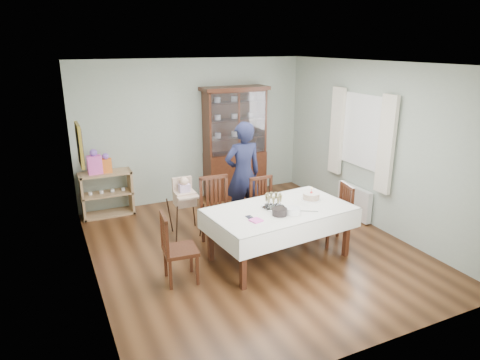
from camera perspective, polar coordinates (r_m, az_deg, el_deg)
floor at (r=6.56m, az=1.61°, el=-9.03°), size 5.00×5.00×0.00m
room_shell at (r=6.45m, az=-0.39°, el=6.59°), size 5.00×5.00×5.00m
dining_table at (r=6.14m, az=5.25°, el=-7.07°), size 2.10×1.34×0.76m
china_cabinet at (r=8.41m, az=-0.68°, el=5.20°), size 1.30×0.48×2.18m
sideboard at (r=7.97m, az=-17.32°, el=-1.76°), size 0.90×0.38×0.80m
picture_frame at (r=6.17m, az=-20.63°, el=4.41°), size 0.04×0.48×0.58m
window at (r=7.49m, az=16.09°, el=6.27°), size 0.04×1.02×1.22m
curtain_left at (r=7.03m, az=18.93°, el=4.44°), size 0.07×0.30×1.55m
curtain_right at (r=7.94m, az=12.78°, el=6.41°), size 0.07×0.30×1.55m
radiator at (r=7.79m, az=14.97°, el=-2.79°), size 0.10×0.80×0.55m
chair_far_left at (r=6.54m, az=-2.90°, el=-6.08°), size 0.49×0.49×1.05m
chair_far_right at (r=6.86m, az=3.46°, el=-5.22°), size 0.43×0.43×0.94m
chair_end_left at (r=5.66m, az=-8.09°, el=-10.66°), size 0.46×0.46×0.94m
chair_end_right at (r=6.79m, az=12.47°, el=-5.94°), size 0.49×0.49×0.92m
woman at (r=7.09m, az=0.39°, el=0.77°), size 0.64×0.42×1.77m
high_chair at (r=6.91m, az=-7.30°, el=-4.28°), size 0.43×0.43×0.96m
champagne_tray at (r=5.98m, az=4.47°, el=-3.14°), size 0.33×0.33×0.20m
birthday_cake at (r=6.36m, az=9.48°, el=-2.19°), size 0.28×0.28×0.19m
plate_stack_dark at (r=5.75m, az=5.29°, el=-4.24°), size 0.25×0.25×0.10m
plate_stack_white at (r=5.82m, az=7.07°, el=-4.09°), size 0.24×0.24×0.09m
napkin_stack at (r=5.56m, az=2.14°, el=-5.40°), size 0.17×0.17×0.02m
cutlery at (r=5.64m, az=1.02°, el=-5.09°), size 0.11×0.15×0.01m
cake_knife at (r=5.93m, az=9.18°, el=-4.13°), size 0.22×0.15×0.01m
gift_bag_pink at (r=7.76m, az=-18.83°, el=2.17°), size 0.24×0.16×0.44m
gift_bag_orange at (r=7.80m, az=-17.41°, el=2.07°), size 0.20×0.16×0.35m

